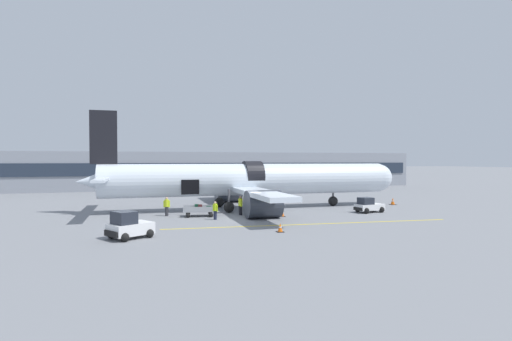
# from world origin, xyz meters

# --- Properties ---
(ground_plane) EXTENTS (500.00, 500.00, 0.00)m
(ground_plane) POSITION_xyz_m (0.00, 0.00, 0.00)
(ground_plane) COLOR slate
(apron_marking_line) EXTENTS (23.40, 2.09, 0.01)m
(apron_marking_line) POSITION_xyz_m (4.52, -3.95, 0.00)
(apron_marking_line) COLOR yellow
(apron_marking_line) RESTS_ON ground_plane
(terminal_strip) EXTENTS (86.78, 9.22, 6.45)m
(terminal_strip) POSITION_xyz_m (0.00, 40.01, 3.23)
(terminal_strip) COLOR gray
(terminal_strip) RESTS_ON ground_plane
(airplane) EXTENTS (33.50, 25.87, 9.69)m
(airplane) POSITION_xyz_m (2.30, 7.05, 2.90)
(airplane) COLOR silver
(airplane) RESTS_ON ground_plane
(baggage_tug_lead) EXTENTS (3.16, 2.85, 1.78)m
(baggage_tug_lead) POSITION_xyz_m (-9.28, -5.81, 0.76)
(baggage_tug_lead) COLOR white
(baggage_tug_lead) RESTS_ON ground_plane
(baggage_tug_mid) EXTENTS (3.03, 2.07, 1.46)m
(baggage_tug_mid) POSITION_xyz_m (12.69, 0.97, 0.62)
(baggage_tug_mid) COLOR white
(baggage_tug_mid) RESTS_ON ground_plane
(baggage_cart_loading) EXTENTS (3.86, 2.10, 1.08)m
(baggage_cart_loading) POSITION_xyz_m (-3.30, 2.99, 0.50)
(baggage_cart_loading) COLOR #999BA0
(baggage_cart_loading) RESTS_ON ground_plane
(ground_crew_loader_a) EXTENTS (0.41, 0.61, 1.76)m
(ground_crew_loader_a) POSITION_xyz_m (0.36, 2.69, 0.92)
(ground_crew_loader_a) COLOR black
(ground_crew_loader_a) RESTS_ON ground_plane
(ground_crew_loader_b) EXTENTS (0.49, 0.49, 1.55)m
(ground_crew_loader_b) POSITION_xyz_m (-2.39, 0.63, 0.82)
(ground_crew_loader_b) COLOR #1E2338
(ground_crew_loader_b) RESTS_ON ground_plane
(ground_crew_driver) EXTENTS (0.60, 0.47, 1.72)m
(ground_crew_driver) POSITION_xyz_m (-6.17, 4.11, 0.90)
(ground_crew_driver) COLOR #2D2D33
(ground_crew_driver) RESTS_ON ground_plane
(safety_cone_nose) EXTENTS (0.64, 0.64, 0.78)m
(safety_cone_nose) POSITION_xyz_m (19.10, 6.08, 0.37)
(safety_cone_nose) COLOR black
(safety_cone_nose) RESTS_ON ground_plane
(safety_cone_engine_left) EXTENTS (0.50, 0.50, 0.63)m
(safety_cone_engine_left) POSITION_xyz_m (0.86, -6.49, 0.29)
(safety_cone_engine_left) COLOR black
(safety_cone_engine_left) RESTS_ON ground_plane
(safety_cone_wingtip) EXTENTS (0.48, 0.48, 0.67)m
(safety_cone_wingtip) POSITION_xyz_m (3.74, 0.75, 0.31)
(safety_cone_wingtip) COLOR black
(safety_cone_wingtip) RESTS_ON ground_plane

